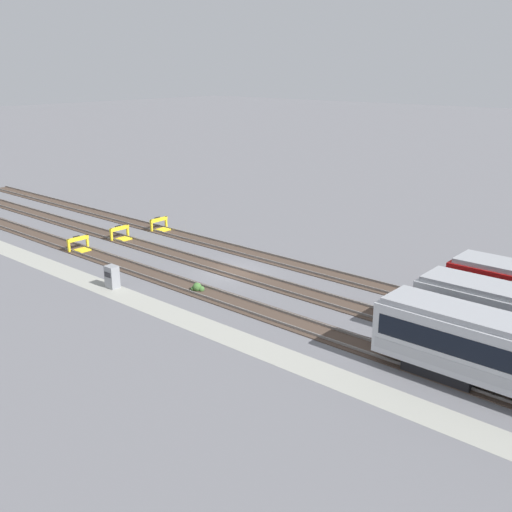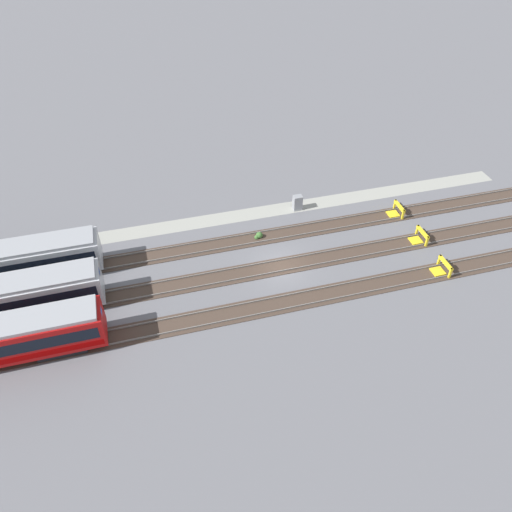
{
  "view_description": "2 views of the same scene",
  "coord_description": "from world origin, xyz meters",
  "px_view_note": "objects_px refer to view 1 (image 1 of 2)",
  "views": [
    {
      "loc": [
        29.49,
        -31.23,
        14.99
      ],
      "look_at": [
        2.35,
        0.0,
        1.8
      ],
      "focal_mm": 42.0,
      "sensor_mm": 36.0,
      "label": 1
    },
    {
      "loc": [
        10.82,
        31.31,
        30.54
      ],
      "look_at": [
        2.35,
        0.0,
        1.8
      ],
      "focal_mm": 35.0,
      "sensor_mm": 36.0,
      "label": 2
    }
  ],
  "objects_px": {
    "bumper_stop_near_inner_track": "(121,234)",
    "electrical_cabinet": "(112,277)",
    "weed_clump": "(198,288)",
    "bumper_stop_middle_track": "(161,225)",
    "bumper_stop_nearest_track": "(80,245)"
  },
  "relations": [
    {
      "from": "bumper_stop_nearest_track",
      "to": "bumper_stop_near_inner_track",
      "type": "relative_size",
      "value": 1.0
    },
    {
      "from": "bumper_stop_nearest_track",
      "to": "electrical_cabinet",
      "type": "xyz_separation_m",
      "value": [
        9.4,
        -3.53,
        0.29
      ]
    },
    {
      "from": "weed_clump",
      "to": "electrical_cabinet",
      "type": "bearing_deg",
      "value": -145.63
    },
    {
      "from": "electrical_cabinet",
      "to": "weed_clump",
      "type": "relative_size",
      "value": 1.74
    },
    {
      "from": "bumper_stop_near_inner_track",
      "to": "electrical_cabinet",
      "type": "distance_m",
      "value": 12.42
    },
    {
      "from": "bumper_stop_middle_track",
      "to": "weed_clump",
      "type": "distance_m",
      "value": 16.91
    },
    {
      "from": "bumper_stop_near_inner_track",
      "to": "bumper_stop_middle_track",
      "type": "bearing_deg",
      "value": 87.09
    },
    {
      "from": "bumper_stop_middle_track",
      "to": "electrical_cabinet",
      "type": "bearing_deg",
      "value": -52.92
    },
    {
      "from": "bumper_stop_near_inner_track",
      "to": "electrical_cabinet",
      "type": "bearing_deg",
      "value": -39.73
    },
    {
      "from": "bumper_stop_near_inner_track",
      "to": "bumper_stop_middle_track",
      "type": "height_order",
      "value": "same"
    },
    {
      "from": "electrical_cabinet",
      "to": "weed_clump",
      "type": "bearing_deg",
      "value": 34.37
    },
    {
      "from": "bumper_stop_nearest_track",
      "to": "bumper_stop_near_inner_track",
      "type": "distance_m",
      "value": 4.41
    },
    {
      "from": "electrical_cabinet",
      "to": "weed_clump",
      "type": "xyz_separation_m",
      "value": [
        5.05,
        3.46,
        -0.56
      ]
    },
    {
      "from": "weed_clump",
      "to": "bumper_stop_near_inner_track",
      "type": "bearing_deg",
      "value": 162.93
    },
    {
      "from": "electrical_cabinet",
      "to": "weed_clump",
      "type": "distance_m",
      "value": 6.15
    }
  ]
}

